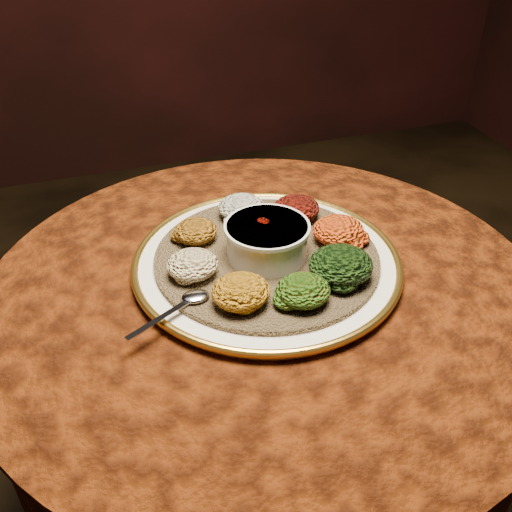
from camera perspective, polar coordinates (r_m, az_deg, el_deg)
name	(u,v)px	position (r m, az deg, el deg)	size (l,w,h in m)	color
table	(264,357)	(1.09, 0.80, -10.09)	(0.96, 0.96, 0.73)	black
platter	(267,262)	(1.00, 1.07, -0.63)	(0.58, 0.58, 0.02)	white
injera	(267,257)	(0.99, 1.08, -0.12)	(0.39, 0.39, 0.01)	olive
stew_bowl	(267,238)	(0.97, 1.11, 1.82)	(0.15, 0.15, 0.06)	silver
spoon	(190,300)	(0.89, -6.60, -4.36)	(0.14, 0.08, 0.01)	silver
portion_ayib	(241,207)	(1.08, -1.49, 4.90)	(0.09, 0.08, 0.04)	silver
portion_kitfo	(296,208)	(1.08, 4.05, 4.77)	(0.09, 0.08, 0.04)	black
portion_tikil	(338,230)	(1.02, 8.24, 2.54)	(0.09, 0.09, 0.04)	#BE8A0F
portion_gomen	(341,265)	(0.93, 8.48, -0.90)	(0.11, 0.10, 0.05)	black
portion_mixveg	(303,290)	(0.88, 4.74, -3.45)	(0.08, 0.08, 0.04)	#8C3509
portion_kik	(241,292)	(0.87, -1.54, -3.57)	(0.09, 0.09, 0.04)	#AC6A0F
portion_timatim	(192,265)	(0.94, -6.37, -0.87)	(0.08, 0.08, 0.04)	maroon
portion_shiro	(196,231)	(1.02, -6.05, 2.51)	(0.08, 0.07, 0.04)	#915211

